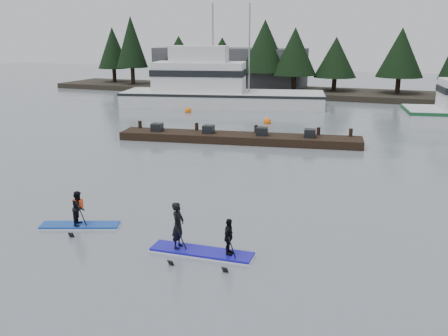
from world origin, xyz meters
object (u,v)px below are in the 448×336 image
(paddleboard_duo, at_px, (200,238))
(floating_dock, at_px, (239,138))
(fishing_boat_large, at_px, (217,97))
(paddleboard_solo, at_px, (79,214))

(paddleboard_duo, bearing_deg, floating_dock, 101.94)
(floating_dock, height_order, paddleboard_duo, paddleboard_duo)
(fishing_boat_large, distance_m, paddleboard_duo, 33.04)
(paddleboard_solo, bearing_deg, floating_dock, 66.69)
(floating_dock, bearing_deg, paddleboard_solo, -101.45)
(floating_dock, distance_m, paddleboard_solo, 15.75)
(paddleboard_solo, relative_size, paddleboard_duo, 0.86)
(fishing_boat_large, height_order, floating_dock, fishing_boat_large)
(fishing_boat_large, xyz_separation_m, paddleboard_duo, (11.87, -30.84, -0.28))
(paddleboard_solo, bearing_deg, fishing_boat_large, 81.40)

